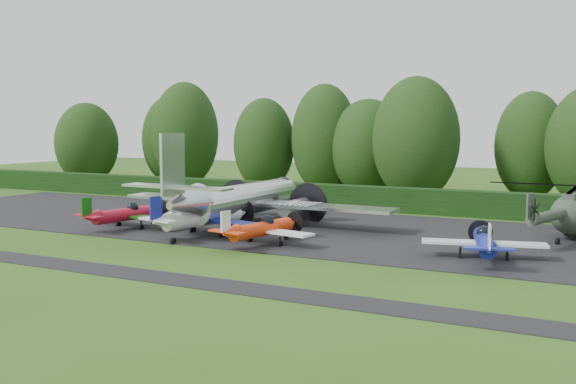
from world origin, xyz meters
The scene contains 17 objects.
ground centered at (0.00, 0.00, 0.00)m, with size 160.00×160.00×0.00m, color #2C4F16.
apron centered at (0.00, 10.00, 0.00)m, with size 70.00×18.00×0.01m, color black.
taxiway_verge centered at (0.00, -6.00, 0.00)m, with size 70.00×2.00×0.00m, color black.
hedgerow centered at (0.00, 21.00, 0.00)m, with size 90.00×1.60×2.00m, color black.
transport_plane centered at (-4.61, 8.92, 1.91)m, with size 21.38×16.39×6.85m.
light_plane_red centered at (-11.05, 4.27, 1.03)m, with size 6.46×6.79×2.48m.
light_plane_white centered at (-4.76, 4.28, 1.21)m, with size 7.59×7.98×2.92m.
light_plane_orange centered at (0.13, 3.15, 1.01)m, with size 6.29×6.61×2.42m.
light_plane_blue centered at (12.59, 4.60, 1.02)m, with size 6.39×6.72×2.46m.
tree_0 centered at (11.47, 34.93, 5.12)m, with size 6.59×6.59×10.26m.
tree_1 centered at (-3.41, 31.44, 4.84)m, with size 7.67×7.67×9.69m.
tree_2 centered at (-37.86, 28.38, 4.86)m, with size 7.44×7.44×9.75m.
tree_3 centered at (2.20, 28.56, 5.76)m, with size 7.97×7.97×11.54m.
tree_7 centered at (-15.29, 31.42, 4.98)m, with size 6.61×6.61×9.99m.
tree_9 centered at (-25.87, 31.69, 6.00)m, with size 7.73×7.73×12.03m.
tree_10 centered at (-29.57, 33.85, 5.29)m, with size 6.90×6.90×10.60m.
tree_11 centered at (-8.20, 31.49, 5.65)m, with size 6.86×6.86×11.33m.
Camera 1 is at (18.25, -29.44, 7.07)m, focal length 40.00 mm.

